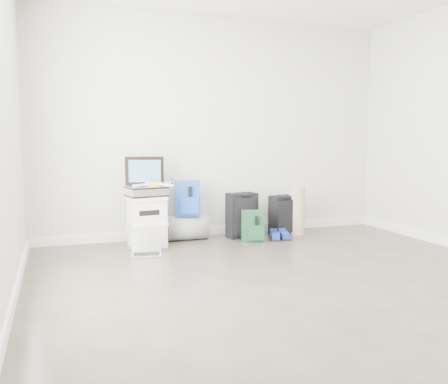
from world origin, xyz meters
name	(u,v)px	position (x,y,z in m)	size (l,w,h in m)	color
ground	(318,294)	(0.00, 0.00, 0.00)	(5.00, 5.00, 0.00)	#363027
room_envelope	(322,71)	(0.00, 0.02, 1.72)	(4.52, 5.02, 2.71)	silver
boxes_stack	(147,222)	(-0.97, 2.09, 0.29)	(0.43, 0.36, 0.57)	white
briefcase	(146,191)	(-0.97, 2.09, 0.63)	(0.41, 0.30, 0.12)	#B2B2B7
painting	(145,171)	(-0.97, 2.19, 0.86)	(0.43, 0.12, 0.33)	black
drone	(154,184)	(-0.89, 2.07, 0.72)	(0.51, 0.51, 0.05)	gold
duffel_bag	(187,227)	(-0.44, 2.31, 0.15)	(0.30, 0.30, 0.49)	gray
blue_backpack	(188,199)	(-0.44, 2.28, 0.50)	(0.33, 0.28, 0.42)	#17409B
large_suitcase	(242,215)	(0.23, 2.21, 0.28)	(0.37, 0.26, 0.55)	black
green_backpack	(253,227)	(0.27, 1.95, 0.18)	(0.30, 0.25, 0.37)	#153A24
carry_on	(283,215)	(0.78, 2.19, 0.25)	(0.36, 0.28, 0.50)	black
shoes	(280,236)	(0.63, 1.95, 0.04)	(0.30, 0.28, 0.09)	black
rolled_rug	(297,210)	(0.97, 2.16, 0.31)	(0.20, 0.20, 0.62)	tan
laptop	(147,250)	(-1.04, 1.73, 0.05)	(0.35, 0.28, 0.22)	silver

